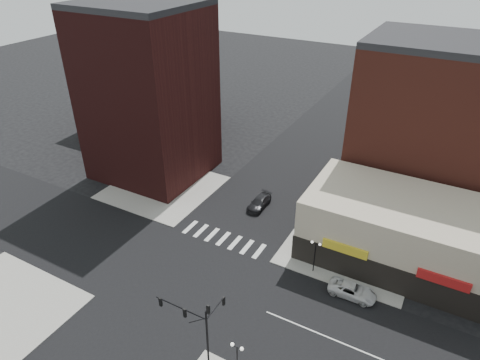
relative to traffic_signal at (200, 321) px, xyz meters
The scene contains 14 objects.
ground 11.76m from the traffic_signal, 132.74° to the left, with size 240.00×240.00×0.00m, color black.
road_ew 11.76m from the traffic_signal, 132.74° to the left, with size 200.00×14.00×0.02m, color black.
road_ns 11.76m from the traffic_signal, 132.74° to the left, with size 14.00×200.00×0.02m, color black.
sidewalk_nw 31.55m from the traffic_signal, 134.23° to the left, with size 15.00×15.00×0.12m, color gray.
sidewalk_ne 23.99m from the traffic_signal, 71.98° to the left, with size 15.00×15.00×0.12m, color gray.
building_nw 37.93m from the traffic_signal, 134.90° to the left, with size 16.00×15.00×25.00m, color #361211.
building_nw_low 57.36m from the traffic_signal, 133.17° to the left, with size 20.00×18.00×12.00m, color #361211.
building_ne_midrise 39.60m from the traffic_signal, 72.51° to the left, with size 18.00×15.00×22.00m, color maroon.
building_ne_row 26.71m from the traffic_signal, 58.92° to the left, with size 24.20×12.20×8.00m.
traffic_signal is the anchor object (origin of this frame).
street_lamp_se_a 4.12m from the traffic_signal, ahead, with size 1.22×0.32×4.16m.
street_lamp_ne 16.62m from the traffic_signal, 73.25° to the left, with size 1.22×0.32×4.16m.
white_suv 17.83m from the traffic_signal, 55.85° to the left, with size 2.34×5.08×1.41m, color silver.
dark_sedan_north 25.94m from the traffic_signal, 105.00° to the left, with size 2.03×4.99×1.45m, color black.
Camera 1 is at (22.61, -28.46, 33.83)m, focal length 32.00 mm.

